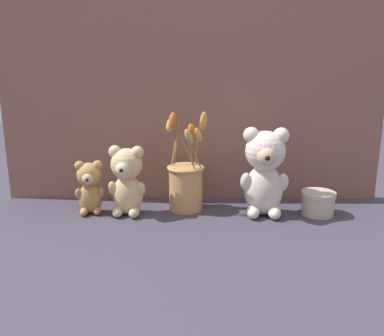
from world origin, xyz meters
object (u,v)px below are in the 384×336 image
at_px(teddy_bear_small, 90,186).
at_px(flower_vase, 186,182).
at_px(teddy_bear_large, 265,170).
at_px(teddy_bear_medium, 127,179).
at_px(decorative_tin_tall, 318,203).

height_order(teddy_bear_small, flower_vase, flower_vase).
bearing_deg(teddy_bear_large, teddy_bear_medium, 179.90).
distance_m(teddy_bear_large, decorative_tin_tall, 0.20).
height_order(teddy_bear_medium, flower_vase, flower_vase).
bearing_deg(teddy_bear_medium, decorative_tin_tall, 0.37).
bearing_deg(decorative_tin_tall, teddy_bear_large, -178.49).
height_order(teddy_bear_small, decorative_tin_tall, teddy_bear_small).
distance_m(teddy_bear_medium, flower_vase, 0.19).
relative_size(teddy_bear_medium, decorative_tin_tall, 2.09).
bearing_deg(teddy_bear_medium, flower_vase, 14.71).
bearing_deg(teddy_bear_large, teddy_bear_small, 178.94).
distance_m(teddy_bear_large, teddy_bear_medium, 0.42).
bearing_deg(teddy_bear_small, teddy_bear_medium, -4.45).
height_order(teddy_bear_large, teddy_bear_medium, teddy_bear_large).
height_order(teddy_bear_large, teddy_bear_small, teddy_bear_large).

